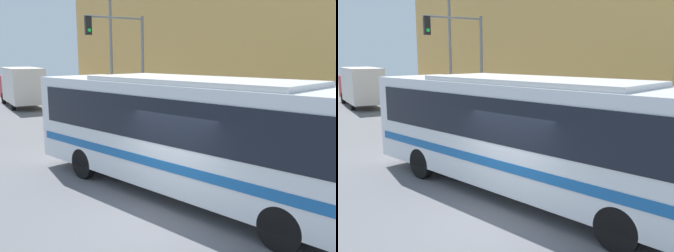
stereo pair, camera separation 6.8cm
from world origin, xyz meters
The scene contains 10 objects.
ground_plane centered at (0.00, 0.00, 0.00)m, with size 120.00×120.00×0.00m, color slate.
sidewalk centered at (6.13, 20.00, 0.07)m, with size 3.26×70.00×0.13m.
building_facade centered at (10.76, 15.20, 6.28)m, with size 6.00×28.40×12.57m.
city_bus centered at (1.49, 0.77, 1.90)m, with size 5.59×11.87×3.30m.
delivery_truck centered at (1.13, 23.38, 1.65)m, with size 2.21×7.55×3.02m.
fire_hydrant centered at (5.10, 2.72, 0.47)m, with size 0.25×0.33×0.69m.
traffic_light_pole centered at (4.19, 10.90, 4.09)m, with size 3.28×0.35×5.82m.
street_lamp centered at (5.04, 15.40, 5.10)m, with size 2.69×0.28×8.49m.
pedestrian_near_corner centered at (6.58, 8.11, 0.96)m, with size 0.34×0.34×1.62m.
pedestrian_mid_block centered at (6.51, 15.69, 1.00)m, with size 0.34×0.34×1.71m.
Camera 1 is at (-4.33, -7.35, 3.86)m, focal length 40.00 mm.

